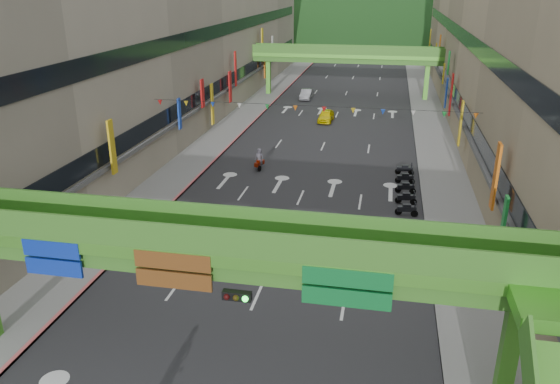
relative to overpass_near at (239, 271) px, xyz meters
name	(u,v)px	position (x,y,z in m)	size (l,w,h in m)	color
road_slab	(333,122)	(-0.93, 44.62, -5.20)	(18.00, 140.00, 0.02)	#28282B
sidewalk_left	(242,118)	(-11.93, 44.62, -5.13)	(4.00, 140.00, 0.15)	gray
sidewalk_right	(431,126)	(10.07, 44.62, -5.13)	(4.00, 140.00, 0.15)	gray
curb_left	(257,118)	(-10.03, 44.62, -5.12)	(0.20, 140.00, 0.18)	#CC5959
curb_right	(414,125)	(8.17, 44.62, -5.12)	(0.20, 140.00, 0.18)	gray
building_row_left	(174,35)	(-19.86, 44.62, 4.25)	(12.80, 95.00, 19.00)	#9E937F
building_row_right	(519,42)	(18.00, 44.62, 4.25)	(12.80, 95.00, 19.00)	gray
overpass_near	(239,271)	(0.00, 0.00, 0.00)	(28.00, 12.27, 7.10)	#4C9E2D
overpass_far	(346,58)	(-0.93, 59.62, 0.20)	(28.00, 2.20, 7.10)	#4C9E2D
hill_left	(322,35)	(-15.93, 154.62, -5.21)	(168.00, 140.00, 112.00)	#1C4419
hill_right	(452,31)	(24.07, 174.62, -5.21)	(208.00, 176.00, 128.00)	#1C4419
bunting_string	(310,109)	(-0.93, 24.62, 0.75)	(26.00, 0.36, 0.47)	black
scooter_rider_mid	(320,239)	(1.70, 11.59, -4.10)	(1.01, 1.57, 2.14)	black
scooter_rider_left	(201,217)	(-6.41, 13.67, -4.31)	(0.92, 1.59, 1.84)	gray
scooter_rider_far	(259,159)	(-5.51, 26.50, -4.25)	(0.86, 1.57, 1.91)	#741403
parked_scooter_row	(406,187)	(6.87, 23.04, -4.68)	(1.60, 9.42, 1.08)	black
car_silver	(307,94)	(-6.02, 57.23, -4.53)	(1.44, 4.12, 1.36)	#A4A4AB
car_yellow	(326,116)	(-1.86, 44.91, -4.52)	(1.62, 4.03, 1.37)	yellow
pedestrian_red	(490,256)	(11.27, 11.67, -4.28)	(0.90, 0.70, 1.85)	#B00919
pedestrian_dark	(492,267)	(11.27, 10.64, -4.41)	(0.94, 0.39, 1.60)	black
pedestrian_blue	(493,268)	(11.27, 10.53, -4.43)	(0.73, 0.47, 1.56)	#2F374D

